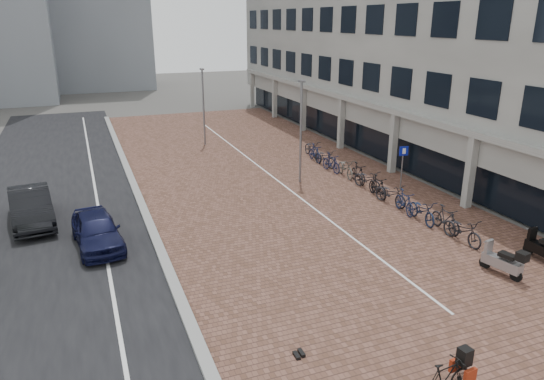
{
  "coord_description": "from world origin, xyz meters",
  "views": [
    {
      "loc": [
        -7.35,
        -12.91,
        8.22
      ],
      "look_at": [
        0.0,
        6.0,
        1.3
      ],
      "focal_mm": 33.12,
      "sensor_mm": 36.0,
      "label": 1
    }
  ],
  "objects": [
    {
      "name": "scooter_front",
      "position": [
        5.36,
        -1.58,
        0.55
      ],
      "size": [
        0.84,
        1.67,
        1.1
      ],
      "primitive_type": null,
      "rotation": [
        0.0,
        0.0,
        0.22
      ],
      "color": "gray",
      "rests_on": "ground"
    },
    {
      "name": "ground",
      "position": [
        0.0,
        0.0,
        0.0
      ],
      "size": [
        140.0,
        140.0,
        0.0
      ],
      "primitive_type": "plane",
      "color": "#474442",
      "rests_on": "ground"
    },
    {
      "name": "lamp_far",
      "position": [
        0.56,
        20.16,
        2.56
      ],
      "size": [
        0.12,
        0.12,
        5.12
      ],
      "primitive_type": "cylinder",
      "color": "slate",
      "rests_on": "ground"
    },
    {
      "name": "parking_line",
      "position": [
        2.2,
        12.0,
        0.04
      ],
      "size": [
        0.1,
        30.0,
        0.0
      ],
      "primitive_type": "cube",
      "color": "white",
      "rests_on": "plaza_brick"
    },
    {
      "name": "bike_row",
      "position": [
        5.9,
        7.9,
        0.52
      ],
      "size": [
        1.21,
        15.8,
        1.05
      ],
      "color": "black",
      "rests_on": "ground"
    },
    {
      "name": "street_asphalt",
      "position": [
        -9.0,
        12.0,
        0.01
      ],
      "size": [
        8.0,
        50.0,
        0.03
      ],
      "primitive_type": "cube",
      "color": "black",
      "rests_on": "ground"
    },
    {
      "name": "car_navy",
      "position": [
        -7.22,
        5.73,
        0.67
      ],
      "size": [
        1.99,
        4.1,
        1.35
      ],
      "primitive_type": "imported",
      "rotation": [
        0.0,
        0.0,
        0.1
      ],
      "color": "black",
      "rests_on": "ground"
    },
    {
      "name": "plaza_brick",
      "position": [
        2.0,
        12.0,
        0.01
      ],
      "size": [
        14.5,
        42.0,
        0.04
      ],
      "primitive_type": "cube",
      "color": "brown",
      "rests_on": "ground"
    },
    {
      "name": "office_building",
      "position": [
        12.97,
        16.0,
        8.44
      ],
      "size": [
        8.4,
        40.0,
        15.0
      ],
      "color": "#9F9F9A",
      "rests_on": "ground"
    },
    {
      "name": "lane_line",
      "position": [
        -7.0,
        12.0,
        0.02
      ],
      "size": [
        0.12,
        44.0,
        0.0
      ],
      "primitive_type": "cube",
      "color": "white",
      "rests_on": "street_asphalt"
    },
    {
      "name": "curb",
      "position": [
        -5.1,
        12.0,
        0.07
      ],
      "size": [
        0.35,
        42.0,
        0.14
      ],
      "primitive_type": "cube",
      "color": "gray",
      "rests_on": "ground"
    },
    {
      "name": "lamp_near",
      "position": [
        3.22,
        10.19,
        2.65
      ],
      "size": [
        0.12,
        0.12,
        5.3
      ],
      "primitive_type": "cylinder",
      "color": "slate",
      "rests_on": "ground"
    },
    {
      "name": "parking_sign",
      "position": [
        7.5,
        7.24,
        1.5
      ],
      "size": [
        0.47,
        0.12,
        2.27
      ],
      "rotation": [
        0.0,
        0.0,
        -0.13
      ],
      "color": "slate",
      "rests_on": "ground"
    },
    {
      "name": "car_dark",
      "position": [
        -9.67,
        9.14,
        0.75
      ],
      "size": [
        2.11,
        4.69,
        1.49
      ],
      "primitive_type": "imported",
      "rotation": [
        0.0,
        0.0,
        0.12
      ],
      "color": "black",
      "rests_on": "ground"
    },
    {
      "name": "shoes",
      "position": [
        -2.78,
        -3.1,
        0.05
      ],
      "size": [
        0.41,
        0.34,
        0.1
      ],
      "primitive_type": null,
      "rotation": [
        0.0,
        0.0,
        -0.02
      ],
      "color": "black",
      "rests_on": "ground"
    },
    {
      "name": "hero_bike",
      "position": [
        -0.28,
        -5.59,
        0.49
      ],
      "size": [
        1.61,
        0.61,
        1.11
      ],
      "rotation": [
        0.0,
        0.0,
        1.68
      ],
      "color": "black",
      "rests_on": "ground"
    },
    {
      "name": "scooter_mid",
      "position": [
        7.5,
        -1.34,
        0.56
      ],
      "size": [
        0.51,
        1.62,
        1.11
      ],
      "primitive_type": null,
      "rotation": [
        0.0,
        0.0,
        0.01
      ],
      "color": "black",
      "rests_on": "ground"
    }
  ]
}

